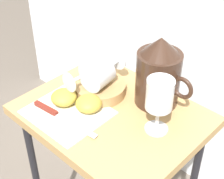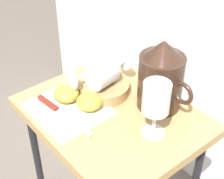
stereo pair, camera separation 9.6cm
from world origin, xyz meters
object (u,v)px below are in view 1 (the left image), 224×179
object	(u,v)px
pitcher	(158,77)
basket_tray	(100,88)
table	(112,134)
wine_glass_tipped_near	(99,75)
wine_glass_tipped_far	(95,70)
apple_half_left	(64,97)
knife	(55,114)
apple_half_right	(89,103)
wine_glass_upright	(159,97)

from	to	relation	value
pitcher	basket_tray	bearing A→B (deg)	-149.83
table	wine_glass_tipped_near	world-z (taller)	wine_glass_tipped_near
pitcher	wine_glass_tipped_far	bearing A→B (deg)	-153.43
table	basket_tray	size ratio (longest dim) A/B	4.60
apple_half_left	knife	xyz separation A→B (m)	(0.02, -0.05, -0.02)
table	wine_glass_tipped_far	bearing A→B (deg)	159.44
wine_glass_tipped_far	basket_tray	bearing A→B (deg)	-2.80
basket_tray	knife	world-z (taller)	basket_tray
table	apple_half_right	world-z (taller)	apple_half_right
wine_glass_upright	basket_tray	bearing A→B (deg)	177.20
table	basket_tray	world-z (taller)	basket_tray
wine_glass_upright	knife	size ratio (longest dim) A/B	0.70
table	wine_glass_tipped_near	xyz separation A→B (m)	(-0.08, 0.03, 0.16)
pitcher	knife	bearing A→B (deg)	-123.13
basket_tray	wine_glass_tipped_far	size ratio (longest dim) A/B	1.08
apple_half_left	wine_glass_upright	bearing A→B (deg)	20.87
basket_tray	wine_glass_tipped_near	world-z (taller)	wine_glass_tipped_near
basket_tray	wine_glass_tipped_near	bearing A→B (deg)	-59.79
pitcher	knife	xyz separation A→B (m)	(-0.16, -0.25, -0.08)
pitcher	wine_glass_upright	xyz separation A→B (m)	(0.08, -0.10, 0.02)
basket_tray	pitcher	xyz separation A→B (m)	(0.15, 0.09, 0.07)
pitcher	wine_glass_tipped_near	world-z (taller)	pitcher
wine_glass_upright	wine_glass_tipped_near	distance (m)	0.23
table	knife	size ratio (longest dim) A/B	3.16
pitcher	wine_glass_tipped_near	bearing A→B (deg)	-147.21
pitcher	table	bearing A→B (deg)	-115.55
table	wine_glass_upright	xyz separation A→B (m)	(0.14, 0.03, 0.20)
apple_half_right	knife	distance (m)	0.10
wine_glass_upright	wine_glass_tipped_near	size ratio (longest dim) A/B	1.07
wine_glass_tipped_far	apple_half_right	world-z (taller)	wine_glass_tipped_far
wine_glass_tipped_far	apple_half_left	distance (m)	0.12
pitcher	apple_half_right	xyz separation A→B (m)	(-0.11, -0.17, -0.06)
apple_half_left	apple_half_right	xyz separation A→B (m)	(0.07, 0.03, 0.00)
wine_glass_upright	apple_half_left	xyz separation A→B (m)	(-0.26, -0.10, -0.08)
table	pitcher	bearing A→B (deg)	64.45
apple_half_left	wine_glass_tipped_near	bearing A→B (deg)	68.28
table	apple_half_left	world-z (taller)	apple_half_left
table	apple_half_left	size ratio (longest dim) A/B	9.46
pitcher	apple_half_right	distance (m)	0.21
table	basket_tray	xyz separation A→B (m)	(-0.09, 0.04, 0.11)
wine_glass_tipped_far	apple_half_right	bearing A→B (deg)	-54.99
pitcher	apple_half_left	xyz separation A→B (m)	(-0.19, -0.20, -0.06)
knife	pitcher	bearing A→B (deg)	56.87
wine_glass_tipped_near	knife	bearing A→B (deg)	-96.68
basket_tray	wine_glass_upright	xyz separation A→B (m)	(0.23, -0.01, 0.09)
wine_glass_tipped_far	apple_half_right	distance (m)	0.11
wine_glass_tipped_far	apple_half_left	world-z (taller)	wine_glass_tipped_far
wine_glass_upright	table	bearing A→B (deg)	-167.92
wine_glass_upright	knife	bearing A→B (deg)	-147.48
wine_glass_upright	apple_half_left	bearing A→B (deg)	-159.13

